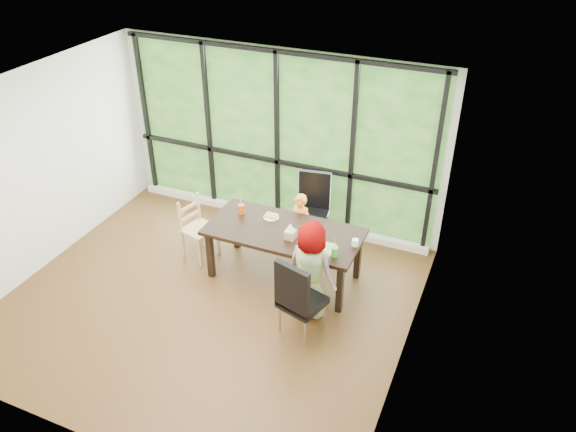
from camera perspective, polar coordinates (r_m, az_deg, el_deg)
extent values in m
plane|color=black|center=(7.43, -7.98, -8.47)|extent=(5.00, 5.00, 0.00)
plane|color=silver|center=(8.40, -0.95, 7.84)|extent=(5.00, 0.00, 5.00)
cube|color=#184D17|center=(8.38, -1.01, 7.79)|extent=(4.80, 0.02, 2.65)
cube|color=silver|center=(8.93, -1.14, -0.03)|extent=(4.80, 0.12, 0.10)
cube|color=black|center=(7.54, -0.40, -3.83)|extent=(2.10, 1.14, 0.75)
cube|color=black|center=(8.13, 2.42, 0.50)|extent=(0.53, 0.53, 1.08)
cube|color=black|center=(6.58, 1.47, -8.15)|extent=(0.57, 0.57, 1.08)
cube|color=tan|center=(7.98, -8.95, -1.33)|extent=(0.49, 0.51, 0.90)
imported|color=orange|center=(7.91, 1.24, -0.96)|extent=(0.40, 0.31, 0.97)
imported|color=gray|center=(6.79, 2.44, -5.50)|extent=(0.71, 0.54, 1.31)
cube|color=tan|center=(7.01, 3.11, -3.15)|extent=(0.39, 0.29, 0.01)
cylinder|color=white|center=(7.58, -1.71, -0.12)|extent=(0.21, 0.21, 0.01)
cylinder|color=white|center=(6.98, 3.03, -3.29)|extent=(0.21, 0.21, 0.01)
cylinder|color=#E6470D|center=(7.66, -4.73, 0.69)|extent=(0.09, 0.09, 0.14)
cylinder|color=green|center=(6.83, 4.73, -3.65)|extent=(0.08, 0.08, 0.13)
cylinder|color=white|center=(7.06, 6.80, -2.68)|extent=(0.09, 0.09, 0.09)
cube|color=tan|center=(7.14, 0.24, -1.88)|extent=(0.13, 0.13, 0.11)
cylinder|color=white|center=(7.61, -4.77, 1.38)|extent=(0.01, 0.04, 0.20)
cylinder|color=pink|center=(6.77, 4.77, -2.92)|extent=(0.01, 0.04, 0.20)
cone|color=white|center=(7.08, 0.25, -1.14)|extent=(0.12, 0.12, 0.11)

